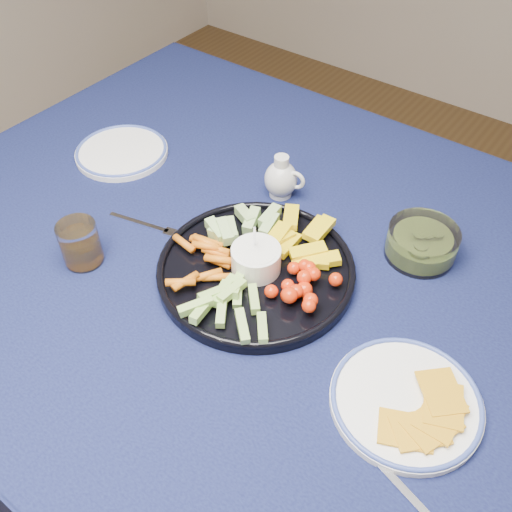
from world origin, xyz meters
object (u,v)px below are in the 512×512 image
Objects in this scene: juice_tumbler at (81,246)px; side_plate_extra at (122,152)px; cheese_plate at (406,400)px; dining_table at (325,324)px; creamer_pitcher at (281,179)px; pickle_bowl at (421,244)px; crudite_platter at (255,266)px.

juice_tumbler reaches higher than side_plate_extra.
side_plate_extra is (-0.18, 0.26, -0.03)m from juice_tumbler.
juice_tumbler is 0.31m from side_plate_extra.
dining_table is at bearing 148.80° from cheese_plate.
cheese_plate is 1.09× the size of side_plate_extra.
creamer_pitcher is (-0.21, 0.16, 0.13)m from dining_table.
creamer_pitcher is at bearing -178.53° from pickle_bowl.
crudite_platter is at bearing -134.26° from pickle_bowl.
juice_tumbler is at bearing -172.47° from cheese_plate.
dining_table is 0.17m from crudite_platter.
dining_table is 0.25m from cheese_plate.
cheese_plate is (0.19, -0.12, 0.10)m from dining_table.
crudite_platter is 0.22m from creamer_pitcher.
dining_table is 0.22m from pickle_bowl.
juice_tumbler is at bearing -149.58° from crudite_platter.
creamer_pitcher is at bearing 14.86° from side_plate_extra.
cheese_plate is 2.66× the size of juice_tumbler.
crudite_platter reaches higher than creamer_pitcher.
crudite_platter is 0.30m from juice_tumbler.
crudite_platter reaches higher than juice_tumbler.
dining_table is 7.93× the size of cheese_plate.
juice_tumbler reaches higher than pickle_bowl.
juice_tumbler is (-0.17, -0.35, -0.00)m from creamer_pitcher.
crudite_platter is 1.72× the size of side_plate_extra.
pickle_bowl is at bearing 37.97° from juice_tumbler.
pickle_bowl is 0.58m from juice_tumbler.
crudite_platter reaches higher than dining_table.
pickle_bowl is 0.30m from cheese_plate.
juice_tumbler is at bearing -142.03° from pickle_bowl.
pickle_bowl is at bearing 111.78° from cheese_plate.
side_plate_extra reaches higher than dining_table.
creamer_pitcher reaches higher than pickle_bowl.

